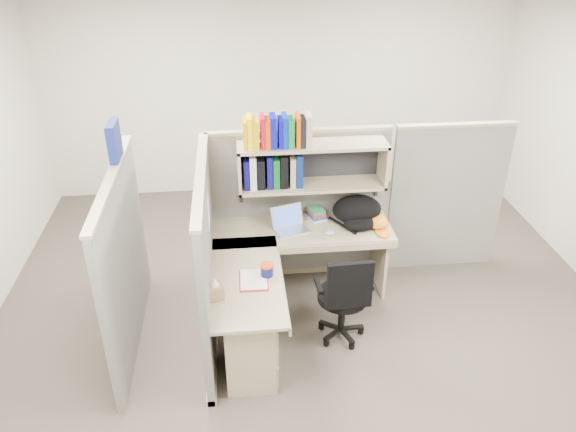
{
  "coord_description": "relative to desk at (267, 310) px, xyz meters",
  "views": [
    {
      "loc": [
        -0.62,
        -4.09,
        3.5
      ],
      "look_at": [
        -0.17,
        0.25,
        1.06
      ],
      "focal_mm": 35.0,
      "sensor_mm": 36.0,
      "label": 1
    }
  ],
  "objects": [
    {
      "name": "desk",
      "position": [
        0.0,
        0.0,
        0.0
      ],
      "size": [
        1.74,
        1.75,
        0.73
      ],
      "color": "gray",
      "rests_on": "ground"
    },
    {
      "name": "paper_cup",
      "position": [
        0.38,
        1.05,
        0.34
      ],
      "size": [
        0.08,
        0.08,
        0.09
      ],
      "primitive_type": "cylinder",
      "rotation": [
        0.0,
        0.0,
        -0.32
      ],
      "color": "white",
      "rests_on": "desk"
    },
    {
      "name": "ground",
      "position": [
        0.41,
        0.29,
        -0.44
      ],
      "size": [
        6.0,
        6.0,
        0.0
      ],
      "primitive_type": "plane",
      "color": "#352F28",
      "rests_on": "ground"
    },
    {
      "name": "book_stack",
      "position": [
        0.57,
        1.06,
        0.34
      ],
      "size": [
        0.21,
        0.25,
        0.1
      ],
      "primitive_type": null,
      "rotation": [
        0.0,
        0.0,
        0.3
      ],
      "color": "gray",
      "rests_on": "desk"
    },
    {
      "name": "laptop",
      "position": [
        0.3,
        0.83,
        0.41
      ],
      "size": [
        0.4,
        0.4,
        0.23
      ],
      "primitive_type": null,
      "rotation": [
        0.0,
        0.0,
        0.31
      ],
      "color": "silver",
      "rests_on": "desk"
    },
    {
      "name": "mouse",
      "position": [
        0.66,
        0.72,
        0.31
      ],
      "size": [
        0.11,
        0.09,
        0.04
      ],
      "primitive_type": "ellipsoid",
      "rotation": [
        0.0,
        0.0,
        -0.21
      ],
      "color": "#9CADDD",
      "rests_on": "desk"
    },
    {
      "name": "room_shell",
      "position": [
        0.41,
        0.29,
        1.18
      ],
      "size": [
        6.0,
        6.0,
        6.0
      ],
      "color": "beige",
      "rests_on": "ground"
    },
    {
      "name": "tissue_box",
      "position": [
        -0.42,
        -0.16,
        0.39
      ],
      "size": [
        0.15,
        0.15,
        0.19
      ],
      "primitive_type": null,
      "rotation": [
        0.0,
        0.0,
        0.25
      ],
      "color": "#AA7C60",
      "rests_on": "desk"
    },
    {
      "name": "backpack",
      "position": [
        0.95,
        0.86,
        0.43
      ],
      "size": [
        0.56,
        0.48,
        0.29
      ],
      "primitive_type": null,
      "rotation": [
        0.0,
        0.0,
        0.24
      ],
      "color": "black",
      "rests_on": "desk"
    },
    {
      "name": "loose_paper",
      "position": [
        -0.1,
        0.06,
        0.29
      ],
      "size": [
        0.23,
        0.3,
        0.0
      ],
      "primitive_type": null,
      "rotation": [
        0.0,
        0.0,
        -0.02
      ],
      "color": "white",
      "rests_on": "desk"
    },
    {
      "name": "orange_cap",
      "position": [
        1.13,
        0.81,
        0.35
      ],
      "size": [
        0.26,
        0.29,
        0.12
      ],
      "primitive_type": null,
      "rotation": [
        0.0,
        0.0,
        0.23
      ],
      "color": "orange",
      "rests_on": "desk"
    },
    {
      "name": "task_chair",
      "position": [
        0.68,
        0.07,
        -0.11
      ],
      "size": [
        0.5,
        0.46,
        0.94
      ],
      "color": "black",
      "rests_on": "ground"
    },
    {
      "name": "snack_canister",
      "position": [
        0.01,
        0.11,
        0.35
      ],
      "size": [
        0.11,
        0.11,
        0.11
      ],
      "color": "#0E1155",
      "rests_on": "desk"
    },
    {
      "name": "cubicle",
      "position": [
        0.04,
        0.74,
        0.47
      ],
      "size": [
        3.79,
        1.84,
        1.95
      ],
      "color": "#62625D",
      "rests_on": "ground"
    }
  ]
}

